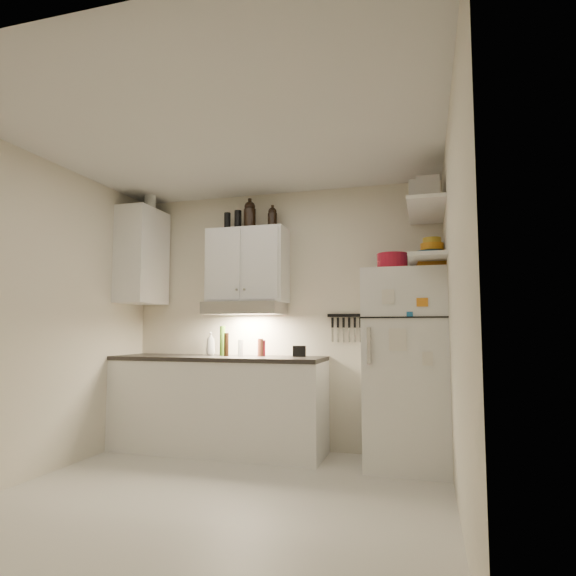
# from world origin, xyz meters

# --- Properties ---
(floor) EXTENTS (3.20, 3.00, 0.02)m
(floor) POSITION_xyz_m (0.00, 0.00, -0.01)
(floor) COLOR silver
(floor) RESTS_ON ground
(ceiling) EXTENTS (3.20, 3.00, 0.02)m
(ceiling) POSITION_xyz_m (0.00, 0.00, 2.61)
(ceiling) COLOR silver
(ceiling) RESTS_ON ground
(back_wall) EXTENTS (3.20, 0.02, 2.60)m
(back_wall) POSITION_xyz_m (0.00, 1.51, 1.30)
(back_wall) COLOR beige
(back_wall) RESTS_ON ground
(left_wall) EXTENTS (0.02, 3.00, 2.60)m
(left_wall) POSITION_xyz_m (-1.61, 0.00, 1.30)
(left_wall) COLOR beige
(left_wall) RESTS_ON ground
(right_wall) EXTENTS (0.02, 3.00, 2.60)m
(right_wall) POSITION_xyz_m (1.61, 0.00, 1.30)
(right_wall) COLOR beige
(right_wall) RESTS_ON ground
(base_cabinet) EXTENTS (2.10, 0.60, 0.88)m
(base_cabinet) POSITION_xyz_m (-0.55, 1.20, 0.44)
(base_cabinet) COLOR white
(base_cabinet) RESTS_ON floor
(countertop) EXTENTS (2.10, 0.62, 0.04)m
(countertop) POSITION_xyz_m (-0.55, 1.20, 0.90)
(countertop) COLOR #2A2724
(countertop) RESTS_ON base_cabinet
(upper_cabinet) EXTENTS (0.80, 0.33, 0.75)m
(upper_cabinet) POSITION_xyz_m (-0.30, 1.33, 1.83)
(upper_cabinet) COLOR white
(upper_cabinet) RESTS_ON back_wall
(side_cabinet) EXTENTS (0.33, 0.55, 1.00)m
(side_cabinet) POSITION_xyz_m (-1.44, 1.20, 1.95)
(side_cabinet) COLOR white
(side_cabinet) RESTS_ON left_wall
(range_hood) EXTENTS (0.76, 0.46, 0.12)m
(range_hood) POSITION_xyz_m (-0.30, 1.27, 1.39)
(range_hood) COLOR silver
(range_hood) RESTS_ON back_wall
(fridge) EXTENTS (0.70, 0.68, 1.70)m
(fridge) POSITION_xyz_m (1.25, 1.16, 0.85)
(fridge) COLOR white
(fridge) RESTS_ON floor
(shelf_hi) EXTENTS (0.30, 0.95, 0.03)m
(shelf_hi) POSITION_xyz_m (1.45, 1.02, 2.20)
(shelf_hi) COLOR white
(shelf_hi) RESTS_ON right_wall
(shelf_lo) EXTENTS (0.30, 0.95, 0.03)m
(shelf_lo) POSITION_xyz_m (1.45, 1.02, 1.76)
(shelf_lo) COLOR white
(shelf_lo) RESTS_ON right_wall
(knife_strip) EXTENTS (0.42, 0.02, 0.03)m
(knife_strip) POSITION_xyz_m (0.70, 1.49, 1.32)
(knife_strip) COLOR black
(knife_strip) RESTS_ON back_wall
(dutch_oven) EXTENTS (0.31, 0.31, 0.16)m
(dutch_oven) POSITION_xyz_m (1.15, 1.14, 1.78)
(dutch_oven) COLOR #AE1429
(dutch_oven) RESTS_ON fridge
(book_stack) EXTENTS (0.25, 0.30, 0.10)m
(book_stack) POSITION_xyz_m (1.48, 1.06, 1.75)
(book_stack) COLOR orange
(book_stack) RESTS_ON fridge
(spice_jar) EXTENTS (0.06, 0.06, 0.10)m
(spice_jar) POSITION_xyz_m (1.37, 1.14, 1.75)
(spice_jar) COLOR silver
(spice_jar) RESTS_ON fridge
(stock_pot) EXTENTS (0.30, 0.30, 0.18)m
(stock_pot) POSITION_xyz_m (1.49, 1.35, 2.31)
(stock_pot) COLOR silver
(stock_pot) RESTS_ON shelf_hi
(tin_a) EXTENTS (0.22, 0.20, 0.21)m
(tin_a) POSITION_xyz_m (1.42, 0.94, 2.32)
(tin_a) COLOR #AAAAAD
(tin_a) RESTS_ON shelf_hi
(tin_b) EXTENTS (0.18, 0.18, 0.18)m
(tin_b) POSITION_xyz_m (1.47, 0.75, 2.31)
(tin_b) COLOR #AAAAAD
(tin_b) RESTS_ON shelf_hi
(bowl_teal) EXTENTS (0.25, 0.25, 0.10)m
(bowl_teal) POSITION_xyz_m (1.47, 1.24, 1.83)
(bowl_teal) COLOR #1D649F
(bowl_teal) RESTS_ON shelf_lo
(bowl_orange) EXTENTS (0.20, 0.20, 0.06)m
(bowl_orange) POSITION_xyz_m (1.49, 1.18, 1.91)
(bowl_orange) COLOR orange
(bowl_orange) RESTS_ON bowl_teal
(bowl_yellow) EXTENTS (0.16, 0.16, 0.05)m
(bowl_yellow) POSITION_xyz_m (1.49, 1.18, 1.96)
(bowl_yellow) COLOR #BA9220
(bowl_yellow) RESTS_ON bowl_orange
(plates) EXTENTS (0.27, 0.27, 0.05)m
(plates) POSITION_xyz_m (1.44, 1.00, 1.80)
(plates) COLOR #1D649F
(plates) RESTS_ON shelf_lo
(growler_a) EXTENTS (0.16, 0.16, 0.29)m
(growler_a) POSITION_xyz_m (-0.27, 1.31, 2.34)
(growler_a) COLOR black
(growler_a) RESTS_ON upper_cabinet
(growler_b) EXTENTS (0.11, 0.11, 0.23)m
(growler_b) POSITION_xyz_m (-0.05, 1.38, 2.31)
(growler_b) COLOR black
(growler_b) RESTS_ON upper_cabinet
(thermos_a) EXTENTS (0.08, 0.08, 0.21)m
(thermos_a) POSITION_xyz_m (-0.42, 1.35, 2.30)
(thermos_a) COLOR black
(thermos_a) RESTS_ON upper_cabinet
(thermos_b) EXTENTS (0.08, 0.08, 0.19)m
(thermos_b) POSITION_xyz_m (-0.54, 1.35, 2.30)
(thermos_b) COLOR black
(thermos_b) RESTS_ON upper_cabinet
(side_jar) EXTENTS (0.15, 0.15, 0.17)m
(side_jar) POSITION_xyz_m (-1.37, 1.21, 2.53)
(side_jar) COLOR silver
(side_jar) RESTS_ON side_cabinet
(soap_bottle) EXTENTS (0.11, 0.11, 0.26)m
(soap_bottle) POSITION_xyz_m (-0.71, 1.35, 1.05)
(soap_bottle) COLOR white
(soap_bottle) RESTS_ON countertop
(pepper_mill) EXTENTS (0.06, 0.06, 0.17)m
(pepper_mill) POSITION_xyz_m (-0.14, 1.29, 1.01)
(pepper_mill) COLOR brown
(pepper_mill) RESTS_ON countertop
(oil_bottle) EXTENTS (0.07, 0.07, 0.30)m
(oil_bottle) POSITION_xyz_m (-0.55, 1.30, 1.07)
(oil_bottle) COLOR #365C17
(oil_bottle) RESTS_ON countertop
(vinegar_bottle) EXTENTS (0.06, 0.06, 0.23)m
(vinegar_bottle) POSITION_xyz_m (-0.47, 1.21, 1.03)
(vinegar_bottle) COLOR black
(vinegar_bottle) RESTS_ON countertop
(clear_bottle) EXTENTS (0.07, 0.07, 0.16)m
(clear_bottle) POSITION_xyz_m (-0.34, 1.27, 1.00)
(clear_bottle) COLOR silver
(clear_bottle) RESTS_ON countertop
(red_jar) EXTENTS (0.09, 0.09, 0.16)m
(red_jar) POSITION_xyz_m (-0.14, 1.32, 1.00)
(red_jar) COLOR #AE1429
(red_jar) RESTS_ON countertop
(caddy) EXTENTS (0.14, 0.11, 0.11)m
(caddy) POSITION_xyz_m (0.24, 1.34, 0.97)
(caddy) COLOR black
(caddy) RESTS_ON countertop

